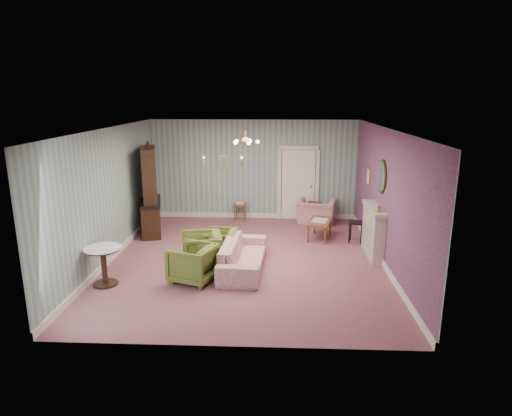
{
  "coord_description": "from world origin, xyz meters",
  "views": [
    {
      "loc": [
        0.63,
        -9.24,
        3.59
      ],
      "look_at": [
        0.2,
        0.4,
        1.1
      ],
      "focal_mm": 30.94,
      "sensor_mm": 36.0,
      "label": 1
    }
  ],
  "objects_px": {
    "dresser": "(150,188)",
    "coffee_table": "(320,229)",
    "olive_chair_a": "(193,261)",
    "wingback_chair": "(316,207)",
    "olive_chair_c": "(221,242)",
    "side_table_black": "(356,232)",
    "sofa_chintz": "(243,250)",
    "fireplace": "(373,231)",
    "olive_chair_b": "(202,249)",
    "pedestal_table": "(104,266)"
  },
  "relations": [
    {
      "from": "side_table_black",
      "to": "coffee_table",
      "type": "bearing_deg",
      "value": 163.18
    },
    {
      "from": "coffee_table",
      "to": "pedestal_table",
      "type": "distance_m",
      "value": 5.37
    },
    {
      "from": "olive_chair_a",
      "to": "side_table_black",
      "type": "distance_m",
      "value": 4.41
    },
    {
      "from": "olive_chair_a",
      "to": "coffee_table",
      "type": "height_order",
      "value": "olive_chair_a"
    },
    {
      "from": "olive_chair_a",
      "to": "side_table_black",
      "type": "relative_size",
      "value": 1.52
    },
    {
      "from": "wingback_chair",
      "to": "fireplace",
      "type": "bearing_deg",
      "value": 124.06
    },
    {
      "from": "sofa_chintz",
      "to": "side_table_black",
      "type": "xyz_separation_m",
      "value": [
        2.68,
        1.85,
        -0.14
      ]
    },
    {
      "from": "olive_chair_b",
      "to": "olive_chair_c",
      "type": "height_order",
      "value": "olive_chair_b"
    },
    {
      "from": "olive_chair_b",
      "to": "wingback_chair",
      "type": "relative_size",
      "value": 0.79
    },
    {
      "from": "wingback_chair",
      "to": "side_table_black",
      "type": "xyz_separation_m",
      "value": [
        0.85,
        -1.7,
        -0.19
      ]
    },
    {
      "from": "dresser",
      "to": "side_table_black",
      "type": "relative_size",
      "value": 4.5
    },
    {
      "from": "olive_chair_c",
      "to": "pedestal_table",
      "type": "distance_m",
      "value": 2.62
    },
    {
      "from": "olive_chair_a",
      "to": "olive_chair_c",
      "type": "height_order",
      "value": "olive_chair_a"
    },
    {
      "from": "dresser",
      "to": "fireplace",
      "type": "distance_m",
      "value": 5.74
    },
    {
      "from": "wingback_chair",
      "to": "fireplace",
      "type": "relative_size",
      "value": 0.75
    },
    {
      "from": "olive_chair_a",
      "to": "wingback_chair",
      "type": "distance_m",
      "value": 5.04
    },
    {
      "from": "fireplace",
      "to": "pedestal_table",
      "type": "xyz_separation_m",
      "value": [
        -5.51,
        -1.84,
        -0.2
      ]
    },
    {
      "from": "olive_chair_c",
      "to": "wingback_chair",
      "type": "bearing_deg",
      "value": 143.93
    },
    {
      "from": "olive_chair_a",
      "to": "olive_chair_b",
      "type": "bearing_deg",
      "value": -164.53
    },
    {
      "from": "fireplace",
      "to": "coffee_table",
      "type": "xyz_separation_m",
      "value": [
        -1.08,
        1.19,
        -0.34
      ]
    },
    {
      "from": "olive_chair_c",
      "to": "side_table_black",
      "type": "bearing_deg",
      "value": 113.53
    },
    {
      "from": "olive_chair_b",
      "to": "side_table_black",
      "type": "bearing_deg",
      "value": 103.2
    },
    {
      "from": "dresser",
      "to": "side_table_black",
      "type": "xyz_separation_m",
      "value": [
        5.3,
        -0.57,
        -0.94
      ]
    },
    {
      "from": "dresser",
      "to": "coffee_table",
      "type": "bearing_deg",
      "value": -18.61
    },
    {
      "from": "coffee_table",
      "to": "sofa_chintz",
      "type": "bearing_deg",
      "value": -130.45
    },
    {
      "from": "olive_chair_c",
      "to": "sofa_chintz",
      "type": "height_order",
      "value": "sofa_chintz"
    },
    {
      "from": "olive_chair_c",
      "to": "sofa_chintz",
      "type": "distance_m",
      "value": 0.91
    },
    {
      "from": "sofa_chintz",
      "to": "olive_chair_b",
      "type": "bearing_deg",
      "value": 87.79
    },
    {
      "from": "olive_chair_b",
      "to": "fireplace",
      "type": "distance_m",
      "value": 3.88
    },
    {
      "from": "fireplace",
      "to": "dresser",
      "type": "bearing_deg",
      "value": 164.84
    },
    {
      "from": "olive_chair_c",
      "to": "olive_chair_a",
      "type": "bearing_deg",
      "value": -11.52
    },
    {
      "from": "olive_chair_b",
      "to": "coffee_table",
      "type": "relative_size",
      "value": 0.87
    },
    {
      "from": "olive_chair_a",
      "to": "side_table_black",
      "type": "height_order",
      "value": "olive_chair_a"
    },
    {
      "from": "coffee_table",
      "to": "pedestal_table",
      "type": "height_order",
      "value": "pedestal_table"
    },
    {
      "from": "olive_chair_c",
      "to": "fireplace",
      "type": "distance_m",
      "value": 3.47
    },
    {
      "from": "side_table_black",
      "to": "fireplace",
      "type": "bearing_deg",
      "value": -77.21
    },
    {
      "from": "fireplace",
      "to": "side_table_black",
      "type": "relative_size",
      "value": 2.6
    },
    {
      "from": "dresser",
      "to": "pedestal_table",
      "type": "bearing_deg",
      "value": -104.7
    },
    {
      "from": "wingback_chair",
      "to": "pedestal_table",
      "type": "xyz_separation_m",
      "value": [
        -4.45,
        -4.46,
        -0.07
      ]
    },
    {
      "from": "dresser",
      "to": "coffee_table",
      "type": "height_order",
      "value": "dresser"
    },
    {
      "from": "olive_chair_a",
      "to": "wingback_chair",
      "type": "xyz_separation_m",
      "value": [
        2.77,
        4.2,
        0.05
      ]
    },
    {
      "from": "pedestal_table",
      "to": "fireplace",
      "type": "bearing_deg",
      "value": 18.49
    },
    {
      "from": "olive_chair_a",
      "to": "olive_chair_c",
      "type": "bearing_deg",
      "value": -176.27
    },
    {
      "from": "dresser",
      "to": "coffee_table",
      "type": "relative_size",
      "value": 2.54
    },
    {
      "from": "coffee_table",
      "to": "side_table_black",
      "type": "xyz_separation_m",
      "value": [
        0.87,
        -0.26,
        0.03
      ]
    },
    {
      "from": "wingback_chair",
      "to": "side_table_black",
      "type": "relative_size",
      "value": 1.95
    },
    {
      "from": "dresser",
      "to": "pedestal_table",
      "type": "xyz_separation_m",
      "value": [
        0.0,
        -3.34,
        -0.83
      ]
    },
    {
      "from": "olive_chair_a",
      "to": "pedestal_table",
      "type": "bearing_deg",
      "value": -61.87
    },
    {
      "from": "sofa_chintz",
      "to": "fireplace",
      "type": "relative_size",
      "value": 1.51
    },
    {
      "from": "wingback_chair",
      "to": "side_table_black",
      "type": "height_order",
      "value": "wingback_chair"
    }
  ]
}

